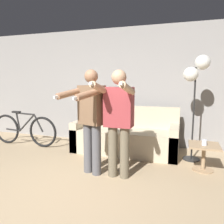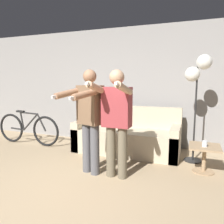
% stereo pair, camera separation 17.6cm
% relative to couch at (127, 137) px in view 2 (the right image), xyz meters
% --- Properties ---
extents(ground_plane, '(16.00, 16.00, 0.00)m').
position_rel_couch_xyz_m(ground_plane, '(-0.44, -2.41, -0.30)').
color(ground_plane, tan).
extents(wall_back, '(10.00, 0.05, 2.60)m').
position_rel_couch_xyz_m(wall_back, '(-0.44, 0.63, 1.00)').
color(wall_back, gray).
rests_on(wall_back, ground_plane).
extents(couch, '(2.08, 0.80, 0.91)m').
position_rel_couch_xyz_m(couch, '(0.00, 0.00, 0.00)').
color(couch, beige).
rests_on(couch, ground_plane).
extents(person_left, '(0.59, 0.75, 1.60)m').
position_rel_couch_xyz_m(person_left, '(-0.23, -1.21, 0.61)').
color(person_left, '#56565B').
rests_on(person_left, ground_plane).
extents(person_right, '(0.49, 0.67, 1.59)m').
position_rel_couch_xyz_m(person_right, '(0.20, -1.21, 0.62)').
color(person_right, '#6B604C').
rests_on(person_right, ground_plane).
extents(cat, '(0.51, 0.14, 0.15)m').
position_rel_couch_xyz_m(cat, '(-0.40, 0.29, 0.67)').
color(cat, silver).
rests_on(cat, couch).
extents(floor_lamp, '(0.44, 0.30, 1.88)m').
position_rel_couch_xyz_m(floor_lamp, '(1.28, -0.08, 1.23)').
color(floor_lamp, black).
rests_on(floor_lamp, ground_plane).
extents(side_table, '(0.47, 0.47, 0.43)m').
position_rel_couch_xyz_m(side_table, '(1.44, -0.53, 0.01)').
color(side_table, '#A38460').
rests_on(side_table, ground_plane).
extents(cup, '(0.08, 0.08, 0.09)m').
position_rel_couch_xyz_m(cup, '(1.43, -0.58, 0.18)').
color(cup, silver).
rests_on(cup, side_table).
extents(bicycle, '(1.65, 0.07, 0.76)m').
position_rel_couch_xyz_m(bicycle, '(-2.27, -0.27, 0.05)').
color(bicycle, black).
rests_on(bicycle, ground_plane).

